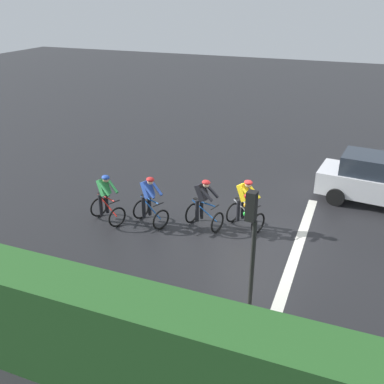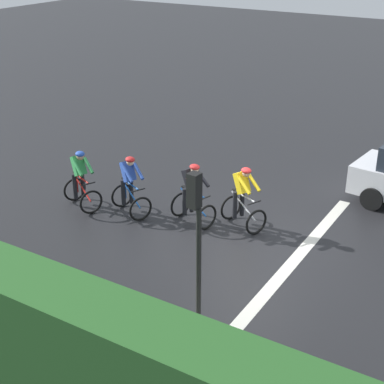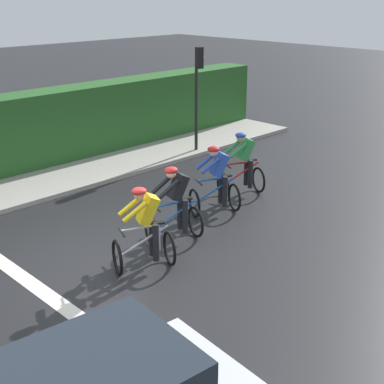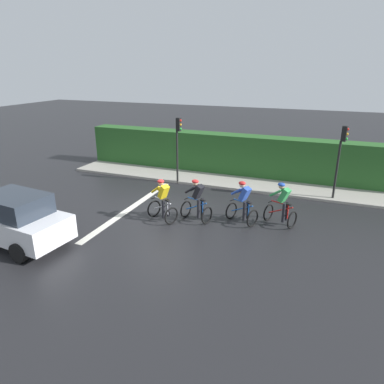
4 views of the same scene
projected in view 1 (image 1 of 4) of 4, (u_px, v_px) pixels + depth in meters
The scene contains 11 objects.
ground_plane at pixel (254, 239), 13.53m from camera, with size 80.00×80.00×0.00m, color black.
sidewalk_kerb at pixel (110, 330), 9.83m from camera, with size 2.80×18.36×0.12m, color #9E998E.
stone_wall_low at pixel (86, 352), 8.99m from camera, with size 0.44×18.36×0.47m, color tan.
hedge_wall at pixel (72, 328), 8.37m from camera, with size 1.10×18.36×2.23m, color #265623.
road_marking_stop_line at pixel (297, 248), 13.08m from camera, with size 7.00×0.30×0.01m, color silver.
cyclist_lead at pixel (106, 199), 14.29m from camera, with size 1.05×1.26×1.66m.
cyclist_second at pixel (149, 201), 14.14m from camera, with size 1.06×1.26×1.66m.
cyclist_mid at pixel (203, 205), 13.93m from camera, with size 0.96×1.23×1.66m.
cyclist_fourth at pixel (245, 205), 13.93m from camera, with size 1.05×1.26×1.66m.
car_white at pixel (377, 180), 15.51m from camera, with size 2.21×4.26×1.76m.
traffic_light_near_crossing at pixel (251, 241), 9.15m from camera, with size 0.22×0.31×3.34m.
Camera 1 is at (-11.57, -2.52, 6.96)m, focal length 41.10 mm.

